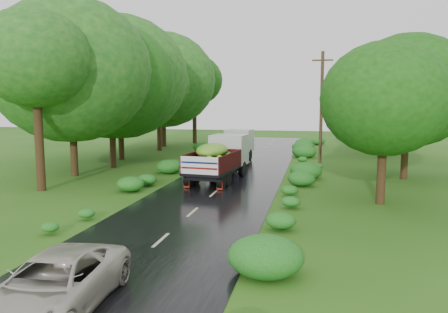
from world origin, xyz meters
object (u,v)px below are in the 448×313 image
(truck_near, at_px, (220,156))
(truck_far, at_px, (233,145))
(car, at_px, (54,284))
(utility_pole, at_px, (321,109))

(truck_near, distance_m, truck_far, 8.02)
(truck_far, bearing_deg, truck_near, -77.92)
(car, bearing_deg, truck_far, 88.01)
(truck_far, distance_m, utility_pole, 7.52)
(truck_near, xyz_separation_m, truck_far, (-0.73, 7.98, -0.08))
(truck_near, relative_size, truck_far, 1.05)
(car, xyz_separation_m, utility_pole, (6.11, 23.99, 3.66))
(truck_far, distance_m, car, 25.39)
(utility_pole, bearing_deg, truck_near, -132.03)
(truck_far, xyz_separation_m, utility_pole, (6.81, -1.38, 2.89))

